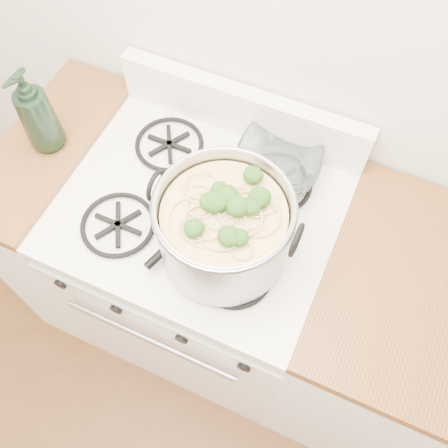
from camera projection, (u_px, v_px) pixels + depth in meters
gas_range at (204, 274)px, 1.79m from camera, size 0.76×0.66×0.92m
counter_left at (83, 220)px, 1.87m from camera, size 0.25×0.65×0.92m
stock_pot at (224, 229)px, 1.20m from camera, size 0.36×0.33×0.22m
spatula at (214, 203)px, 1.35m from camera, size 0.37×0.38×0.02m
glass_bowl at (278, 164)px, 1.41m from camera, size 0.11×0.11×0.02m
bottle at (35, 111)px, 1.35m from camera, size 0.11×0.12×0.27m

